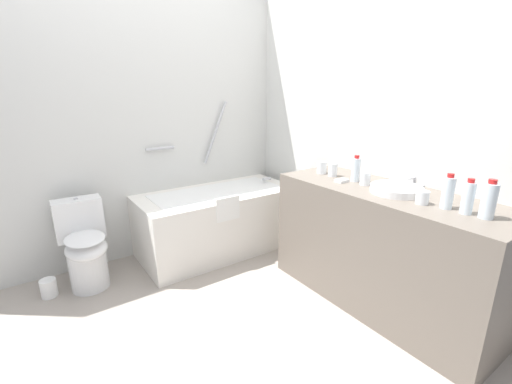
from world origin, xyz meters
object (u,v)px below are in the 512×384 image
Objects in this scene: sink_basin at (396,189)px; soap_dish at (342,181)px; toilet at (85,246)px; water_bottle_2 at (489,200)px; drinking_glass_3 at (365,178)px; drinking_glass_0 at (333,170)px; drinking_glass_1 at (422,198)px; water_bottle_3 at (448,192)px; drinking_glass_2 at (322,168)px; bathtub at (218,219)px; water_bottle_0 at (356,169)px; sink_faucet at (413,183)px; toilet_paper_roll at (49,288)px; water_bottle_1 at (468,198)px.

sink_basin is 3.59× the size of soap_dish.
water_bottle_2 reaches higher than toilet.
drinking_glass_3 is at bearing 54.55° from toilet.
water_bottle_2 is 2.04× the size of drinking_glass_0.
drinking_glass_3 reaches higher than soap_dish.
drinking_glass_3 is at bearing 81.22° from drinking_glass_1.
drinking_glass_0 is 0.18m from soap_dish.
water_bottle_2 reaches higher than drinking_glass_3.
drinking_glass_0 is at bearing 88.59° from water_bottle_2.
water_bottle_3 reaches higher than drinking_glass_2.
bathtub reaches higher than water_bottle_0.
bathtub is 14.29× the size of drinking_glass_0.
sink_basin is 0.23m from drinking_glass_1.
sink_faucet reaches higher than toilet.
drinking_glass_3 is 1.02× the size of soap_dish.
soap_dish is at bearing 92.80° from water_bottle_3.
drinking_glass_1 is 0.83× the size of drinking_glass_3.
drinking_glass_1 is at bearing -99.55° from water_bottle_0.
drinking_glass_2 is 1.07× the size of soap_dish.
water_bottle_3 is (-0.01, 0.20, -0.00)m from water_bottle_2.
toilet_paper_roll is (-1.92, 1.47, -0.78)m from sink_basin.
drinking_glass_2 is (1.64, -0.82, 0.55)m from toilet.
bathtub reaches higher than toilet_paper_roll.
drinking_glass_2 reaches higher than toilet_paper_roll.
water_bottle_2 is 0.92m from soap_dish.
toilet_paper_roll is (-1.85, 1.09, -0.77)m from soap_dish.
bathtub is 15.00× the size of drinking_glass_2.
drinking_glass_0 is at bearing 88.99° from drinking_glass_3.
bathtub is 1.70m from sink_faucet.
toilet is 3.50× the size of water_bottle_1.
water_bottle_1 is 2.52× the size of drinking_glass_1.
water_bottle_3 reaches higher than drinking_glass_0.
water_bottle_3 is at bearing -43.83° from toilet_paper_roll.
drinking_glass_0 reaches higher than sink_basin.
sink_basin is 0.54m from drinking_glass_0.
drinking_glass_1 reaches higher than sink_basin.
drinking_glass_3 is at bearing -102.90° from water_bottle_0.
sink_faucet is (0.19, 0.00, 0.01)m from sink_basin.
water_bottle_2 reaches higher than drinking_glass_2.
sink_basin is 3.36× the size of drinking_glass_2.
drinking_glass_1 is at bearing -95.69° from drinking_glass_0.
sink_basin is at bearing -78.80° from soap_dish.
water_bottle_2 is at bearing -92.86° from sink_basin.
toilet_paper_roll is (-1.41, 0.03, -0.24)m from bathtub.
drinking_glass_3 is (0.04, 0.57, -0.05)m from water_bottle_3.
water_bottle_2 reaches higher than drinking_glass_1.
water_bottle_2 is 1.07m from drinking_glass_0.
drinking_glass_3 is (0.04, 0.68, -0.04)m from water_bottle_1.
drinking_glass_1 is at bearing -109.32° from sink_basin.
drinking_glass_0 is at bearing -25.85° from toilet_paper_roll.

